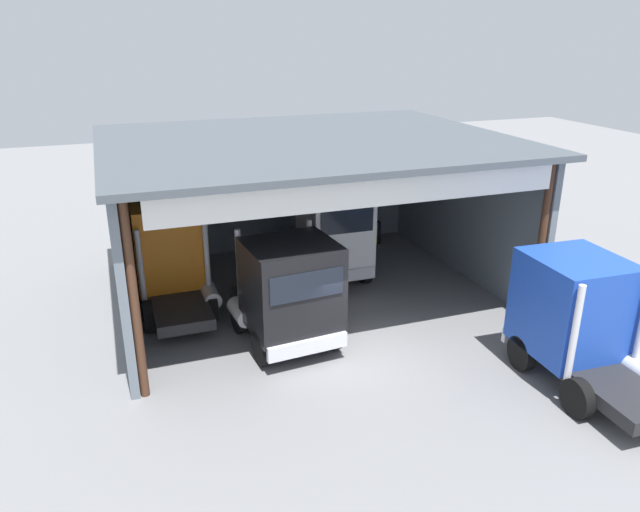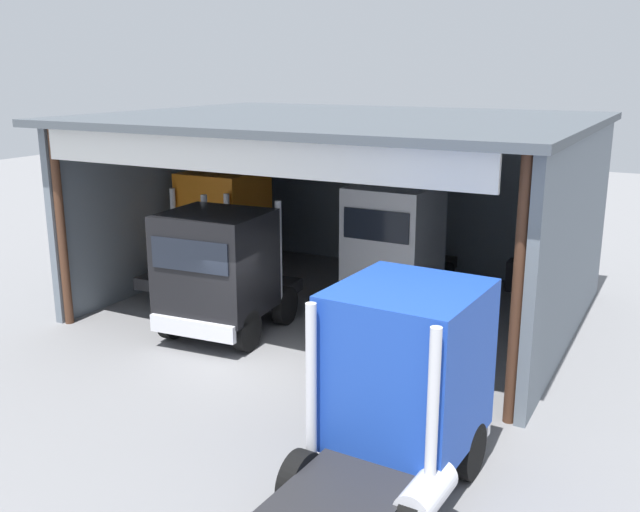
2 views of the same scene
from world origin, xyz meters
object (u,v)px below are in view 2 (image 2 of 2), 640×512
truck_black_center_left_bay (221,270)px  oil_drum (527,279)px  tool_cart (522,276)px  truck_orange_center_bay (220,227)px  truck_white_right_bay (396,243)px  truck_blue_yard_outside (401,384)px

truck_black_center_left_bay → oil_drum: size_ratio=5.19×
oil_drum → truck_black_center_left_bay: bearing=-129.5°
truck_black_center_left_bay → tool_cart: truck_black_center_left_bay is taller
truck_orange_center_bay → truck_white_right_bay: (6.03, 0.46, 0.03)m
truck_black_center_left_bay → oil_drum: bearing=-134.1°
truck_orange_center_bay → truck_black_center_left_bay: 4.94m
truck_black_center_left_bay → truck_orange_center_bay: bearing=-58.6°
truck_black_center_left_bay → tool_cart: size_ratio=4.71×
truck_blue_yard_outside → oil_drum: truck_blue_yard_outside is taller
truck_white_right_bay → oil_drum: truck_white_right_bay is taller
truck_black_center_left_bay → truck_blue_yard_outside: bearing=143.0°
truck_black_center_left_bay → tool_cart: 9.99m
tool_cart → truck_black_center_left_bay: bearing=-128.6°
truck_white_right_bay → tool_cart: (3.04, 3.28, -1.45)m
tool_cart → truck_orange_center_bay: bearing=-157.6°
truck_orange_center_bay → truck_black_center_left_bay: truck_orange_center_bay is taller
oil_drum → tool_cart: 0.20m
truck_blue_yard_outside → tool_cart: truck_blue_yard_outside is taller
oil_drum → truck_orange_center_bay: bearing=-158.1°
truck_blue_yard_outside → tool_cart: 12.18m
truck_white_right_bay → truck_orange_center_bay: bearing=5.5°
oil_drum → truck_blue_yard_outside: bearing=-87.8°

